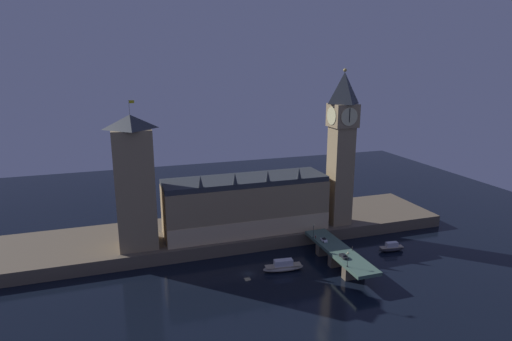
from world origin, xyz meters
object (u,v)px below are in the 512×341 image
car_northbound_lead (324,240)px  pedestrian_far_rail (315,237)px  street_lamp_far (314,229)px  victoria_tower (134,182)px  street_lamp_near (348,258)px  boat_upstream (283,267)px  clock_tower (341,144)px  boat_downstream (391,248)px  pedestrian_mid_walk (352,248)px  car_northbound_trail (344,256)px

car_northbound_lead → pedestrian_far_rail: pedestrian_far_rail is taller
pedestrian_far_rail → street_lamp_far: bearing=106.1°
victoria_tower → street_lamp_far: bearing=-14.9°
pedestrian_far_rail → street_lamp_near: size_ratio=0.28×
pedestrian_far_rail → boat_upstream: bearing=-151.4°
clock_tower → boat_downstream: 52.54m
victoria_tower → pedestrian_mid_walk: bearing=-23.9°
car_northbound_trail → pedestrian_mid_walk: (6.80, 4.84, 0.27)m
boat_downstream → clock_tower: bearing=115.6°
boat_upstream → pedestrian_far_rail: bearing=28.6°
car_northbound_trail → street_lamp_near: 8.45m
car_northbound_lead → pedestrian_mid_walk: size_ratio=2.17×
car_northbound_trail → pedestrian_far_rail: pedestrian_far_rail is taller
victoria_tower → pedestrian_far_rail: victoria_tower is taller
victoria_tower → street_lamp_near: (73.86, -49.12, -23.18)m
clock_tower → car_northbound_trail: (-18.77, -38.74, -37.33)m
street_lamp_far → victoria_tower: bearing=165.1°
boat_upstream → boat_downstream: size_ratio=1.40×
victoria_tower → boat_upstream: size_ratio=3.61×
street_lamp_near → boat_downstream: 40.43m
street_lamp_far → boat_downstream: 36.89m
clock_tower → boat_upstream: bearing=-144.7°
pedestrian_mid_walk → street_lamp_far: bearing=118.8°
boat_downstream → car_northbound_lead: bearing=171.3°
car_northbound_lead → boat_upstream: 23.53m
car_northbound_trail → car_northbound_lead: bearing=90.0°
car_northbound_trail → street_lamp_near: street_lamp_near is taller
clock_tower → pedestrian_mid_walk: bearing=-109.4°
car_northbound_trail → clock_tower: bearing=64.2°
victoria_tower → pedestrian_far_rail: bearing=-15.8°
clock_tower → car_northbound_lead: (-18.77, -21.83, -37.29)m
clock_tower → boat_downstream: (12.76, -26.64, -43.45)m
boat_downstream → street_lamp_near: bearing=-150.3°
car_northbound_trail → boat_downstream: (31.53, 12.10, -6.12)m
boat_upstream → boat_downstream: bearing=2.2°
car_northbound_lead → street_lamp_near: bearing=-96.3°
clock_tower → boat_upstream: size_ratio=4.30×
street_lamp_near → street_lamp_far: 29.44m
street_lamp_near → street_lamp_far: bearing=90.0°
street_lamp_far → boat_downstream: street_lamp_far is taller
clock_tower → boat_upstream: clock_tower is taller
car_northbound_lead → street_lamp_far: bearing=117.4°
pedestrian_mid_walk → car_northbound_trail: bearing=-144.5°
car_northbound_lead → street_lamp_near: size_ratio=0.63×
pedestrian_mid_walk → street_lamp_near: size_ratio=0.29×
street_lamp_near → boat_downstream: street_lamp_near is taller
pedestrian_mid_walk → street_lamp_near: street_lamp_near is taller
car_northbound_trail → pedestrian_far_rail: (-2.27, 20.68, 0.23)m
street_lamp_far → pedestrian_far_rail: bearing=-73.9°
street_lamp_near → boat_upstream: street_lamp_near is taller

